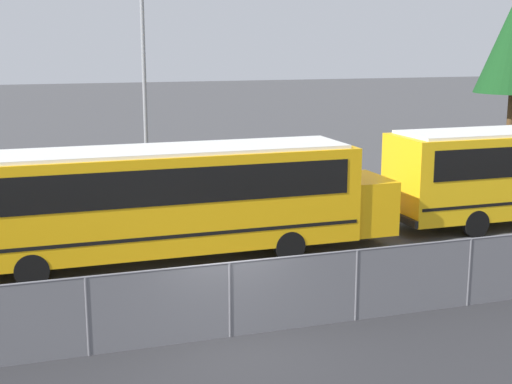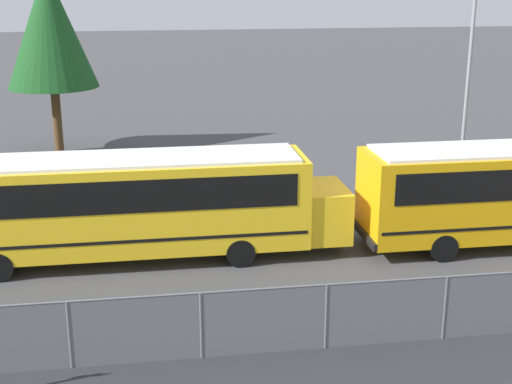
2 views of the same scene
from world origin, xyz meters
TOP-DOWN VIEW (x-y plane):
  - ground_plane at (0.00, 0.00)m, footprint 200.00×200.00m
  - fence at (0.00, -0.00)m, footprint 108.25×0.07m
  - school_bus_3 at (-0.12, 5.91)m, footprint 13.12×2.61m
  - light_pole at (0.60, 13.77)m, footprint 0.60×0.24m

SIDE VIEW (x-z plane):
  - ground_plane at x=0.00m, z-range 0.00..0.00m
  - fence at x=0.00m, z-range 0.02..1.72m
  - school_bus_3 at x=-0.12m, z-range 0.29..3.62m
  - light_pole at x=0.60m, z-range 0.39..8.85m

